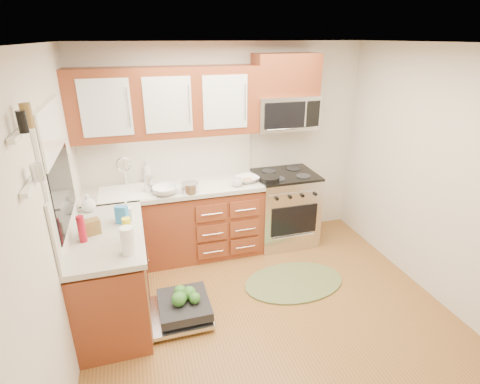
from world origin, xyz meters
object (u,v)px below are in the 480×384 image
object	(u,v)px
skillet	(270,178)
stock_pot	(190,188)
cup	(237,182)
sink	(128,203)
dishwasher	(180,309)
cutting_board	(243,179)
microwave	(285,112)
bowl_b	(165,190)
rug	(294,282)
range	(284,208)
bowl_a	(247,179)
paper_towel_roll	(128,241)
upper_cabinets	(166,102)

from	to	relation	value
skillet	stock_pot	xyz separation A→B (m)	(-0.97, -0.05, 0.01)
skillet	cup	bearing A→B (deg)	-177.41
sink	dishwasher	bearing A→B (deg)	-70.80
sink	cutting_board	size ratio (longest dim) A/B	2.52
microwave	bowl_b	bearing A→B (deg)	-168.84
dishwasher	cutting_board	xyz separation A→B (m)	(0.98, 1.13, 0.83)
skillet	rug	bearing A→B (deg)	-87.61
microwave	stock_pot	size ratio (longest dim) A/B	3.94
dishwasher	cutting_board	distance (m)	1.72
range	cutting_board	bearing A→B (deg)	179.72
sink	microwave	bearing A→B (deg)	3.85
sink	stock_pot	distance (m)	0.74
range	dishwasher	xyz separation A→B (m)	(-1.54, -1.13, -0.38)
bowl_a	dishwasher	bearing A→B (deg)	-133.50
stock_pot	cup	xyz separation A→B (m)	(0.56, 0.03, -0.01)
range	rug	xyz separation A→B (m)	(-0.25, -0.93, -0.46)
range	sink	xyz separation A→B (m)	(-1.93, -0.01, 0.33)
range	paper_towel_roll	xyz separation A→B (m)	(-1.93, -1.34, 0.57)
range	sink	size ratio (longest dim) A/B	1.53
skillet	cup	xyz separation A→B (m)	(-0.41, -0.02, 0.00)
cup	stock_pot	bearing A→B (deg)	-176.91
microwave	cup	bearing A→B (deg)	-156.46
bowl_b	dishwasher	bearing A→B (deg)	-91.14
sink	bowl_b	bearing A→B (deg)	-22.58
skillet	paper_towel_roll	bearing A→B (deg)	-144.43
range	stock_pot	xyz separation A→B (m)	(-1.25, -0.21, 0.51)
sink	dishwasher	xyz separation A→B (m)	(0.39, -1.12, -0.70)
range	skillet	bearing A→B (deg)	-150.02
upper_cabinets	cup	distance (m)	1.20
paper_towel_roll	stock_pot	bearing A→B (deg)	58.81
range	rug	world-z (taller)	range
upper_cabinets	bowl_b	bearing A→B (deg)	-109.67
skillet	dishwasher	bearing A→B (deg)	-142.45
rug	cutting_board	bearing A→B (deg)	108.43
rug	bowl_a	world-z (taller)	bowl_a
dishwasher	bowl_a	distance (m)	1.70
dishwasher	bowl_a	size ratio (longest dim) A/B	2.65
sink	bowl_a	world-z (taller)	bowl_a
dishwasher	bowl_b	distance (m)	1.29
cutting_board	paper_towel_roll	world-z (taller)	paper_towel_roll
microwave	cutting_board	world-z (taller)	microwave
bowl_b	cutting_board	bearing A→B (deg)	10.75
upper_cabinets	paper_towel_roll	xyz separation A→B (m)	(-0.52, -1.49, -0.83)
rug	bowl_a	xyz separation A→B (m)	(-0.28, 0.86, 0.95)
rug	dishwasher	bearing A→B (deg)	-171.18
skillet	stock_pot	world-z (taller)	stock_pot
dishwasher	skillet	world-z (taller)	skillet
skillet	cutting_board	bearing A→B (deg)	149.48
sink	bowl_b	world-z (taller)	bowl_b
microwave	rug	size ratio (longest dim) A/B	0.67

